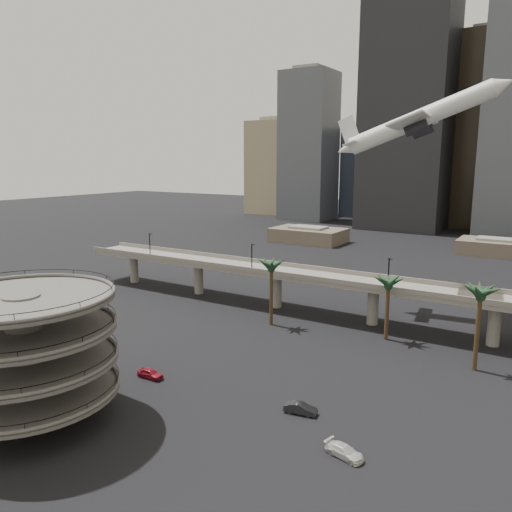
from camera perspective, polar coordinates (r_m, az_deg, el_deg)
The scene contains 10 objects.
ground at distance 65.24m, azimuth -14.34°, elevation -19.11°, with size 700.00×700.00×0.00m, color black.
parking_ramp at distance 68.46m, azimuth -24.86°, elevation -9.27°, with size 22.20×22.20×17.35m.
overpass at distance 105.16m, azimuth 7.62°, elevation -2.90°, with size 130.00×9.30×14.70m.
palm_trees at distance 90.50m, azimuth 18.14°, elevation -3.04°, with size 54.40×18.40×14.00m.
low_buildings at distance 186.16m, azimuth 20.81°, elevation 1.11°, with size 135.00×27.50×6.80m.
skyline at distance 256.95m, azimuth 26.73°, elevation 12.59°, with size 269.00×86.00×122.60m.
airborne_jet at distance 111.16m, azimuth 18.06°, elevation 14.56°, with size 35.17×32.08×16.57m.
car_a at distance 78.63m, azimuth -11.99°, elevation -12.99°, with size 1.72×4.27×1.46m, color maroon.
car_b at distance 67.63m, azimuth 5.10°, elevation -16.95°, with size 1.51×4.34×1.43m, color #222327.
car_c at distance 59.90m, azimuth 10.07°, elevation -21.11°, with size 1.87×4.60×1.33m, color silver.
Camera 1 is at (41.92, -38.16, 32.28)m, focal length 35.00 mm.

